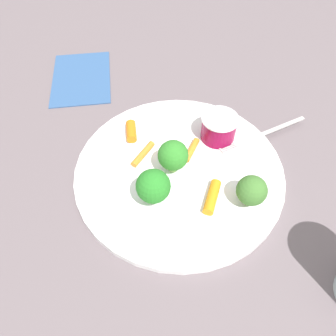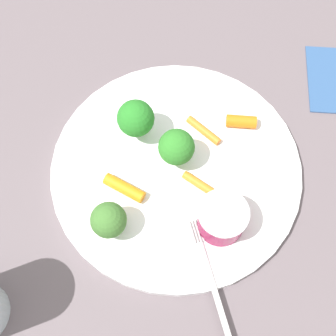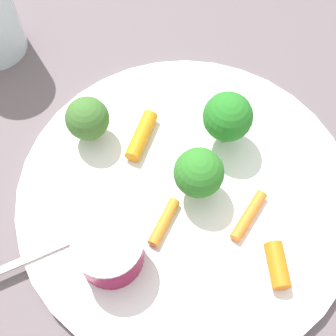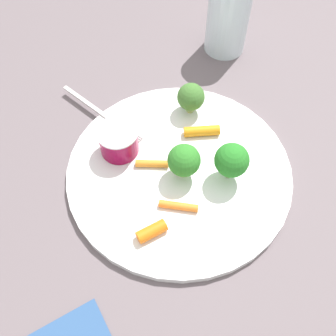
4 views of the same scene
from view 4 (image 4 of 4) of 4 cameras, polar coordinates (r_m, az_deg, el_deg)
The scene contains 12 objects.
ground_plane at distance 0.57m, azimuth 1.60°, elevation -0.82°, with size 2.40×2.40×0.00m, color #62575B.
plate at distance 0.56m, azimuth 1.61°, elevation -0.49°, with size 0.32×0.32×0.01m, color white.
sauce_cup at distance 0.56m, azimuth -7.22°, elevation 3.97°, with size 0.06×0.06×0.04m.
broccoli_floret_0 at distance 0.52m, azimuth 9.28°, elevation 1.10°, with size 0.05×0.05×0.06m.
broccoli_floret_1 at distance 0.60m, azimuth 3.36°, elevation 10.26°, with size 0.04×0.04×0.05m.
broccoli_floret_2 at distance 0.52m, azimuth 2.60°, elevation 1.24°, with size 0.05×0.05×0.06m.
carrot_stick_0 at distance 0.55m, azimuth -2.35°, elevation 0.64°, with size 0.01×0.01×0.05m, color orange.
carrot_stick_1 at distance 0.59m, azimuth 4.95°, elevation 5.40°, with size 0.02×0.02×0.05m, color orange.
carrot_stick_2 at distance 0.50m, azimuth -2.39°, elevation -9.21°, with size 0.02×0.02×0.04m, color orange.
carrot_stick_3 at distance 0.52m, azimuth 1.55°, elevation -5.56°, with size 0.01×0.01×0.05m, color orange.
fork at distance 0.62m, azimuth -9.57°, elevation 7.81°, with size 0.05×0.17×0.00m.
drinking_glass at distance 0.72m, azimuth 8.76°, elevation 20.97°, with size 0.07×0.07×0.13m, color silver.
Camera 4 is at (-0.18, -0.24, 0.48)m, focal length 41.80 mm.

